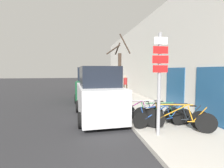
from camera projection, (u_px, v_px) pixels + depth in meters
The scene contains 15 objects.
ground_plane at pixel (95, 102), 12.50m from camera, with size 80.00×80.00×0.00m, color #28282B.
sidewalk_curb at pixel (121, 95), 15.69m from camera, with size 3.20×32.00×0.15m.
building_facade at pixel (141, 60), 15.65m from camera, with size 0.23×32.00×6.50m.
signpost at pixel (159, 80), 5.71m from camera, with size 0.54×0.13×3.37m.
bicycle_0 at pixel (180, 119), 6.22m from camera, with size 2.14×1.17×0.98m.
bicycle_1 at pixel (173, 118), 6.46m from camera, with size 2.39×0.95×0.97m.
bicycle_2 at pixel (161, 118), 6.62m from camera, with size 2.24×0.44×0.85m.
bicycle_3 at pixel (162, 114), 7.11m from camera, with size 2.20×0.86×0.87m.
bicycle_4 at pixel (149, 112), 7.29m from camera, with size 2.30×1.04×0.94m.
bicycle_5 at pixel (137, 111), 7.58m from camera, with size 2.14×0.71×0.88m.
parked_car_0 at pixel (98, 95), 8.38m from camera, with size 2.28×4.48×2.48m.
parked_car_1 at pixel (90, 85), 13.44m from camera, with size 2.22×4.47×2.51m.
parked_car_2 at pixel (88, 81), 18.95m from camera, with size 2.19×4.73×2.40m.
pedestrian_near at pixel (125, 83), 16.56m from camera, with size 0.42×0.36×1.63m.
street_tree at pixel (120, 75), 10.67m from camera, with size 1.46×0.78×4.35m.
Camera 1 is at (-0.90, -1.18, 2.32)m, focal length 28.00 mm.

